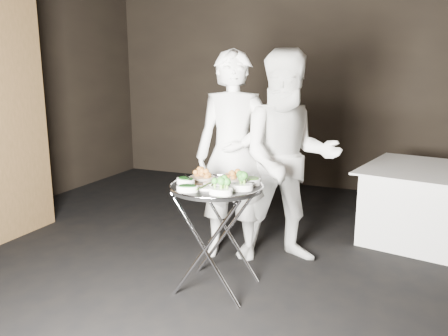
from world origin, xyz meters
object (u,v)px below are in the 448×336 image
at_px(tray_stand, 217,233).
at_px(dining_table, 432,205).
at_px(waiter_left, 233,156).
at_px(serving_tray, 216,187).
at_px(waiter_right, 288,159).

distance_m(tray_stand, dining_table, 2.40).
bearing_deg(tray_stand, waiter_left, 100.65).
bearing_deg(waiter_left, serving_tray, -90.55).
height_order(tray_stand, serving_tray, serving_tray).
height_order(serving_tray, waiter_right, waiter_right).
relative_size(tray_stand, waiter_left, 0.44).
bearing_deg(dining_table, waiter_right, -140.15).
bearing_deg(waiter_right, dining_table, 16.64).
relative_size(waiter_right, dining_table, 1.44).
xyz_separation_m(waiter_left, dining_table, (1.73, 1.11, -0.57)).
bearing_deg(tray_stand, dining_table, 47.96).
bearing_deg(serving_tray, tray_stand, 90.00).
distance_m(serving_tray, waiter_right, 0.84).
relative_size(serving_tray, waiter_left, 0.38).
relative_size(waiter_left, dining_table, 1.44).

